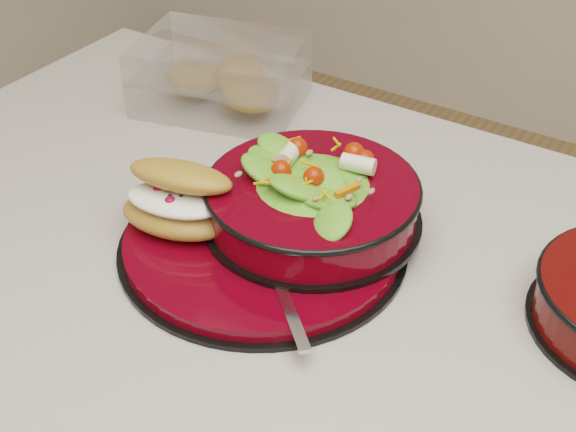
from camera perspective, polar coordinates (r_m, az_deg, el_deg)
The scene contains 5 objects.
dinner_plate at distance 0.87m, azimuth -1.80°, elevation -1.85°, with size 0.32×0.32×0.02m.
salad_bowl at distance 0.87m, azimuth 1.75°, elevation 1.60°, with size 0.24×0.24×0.10m.
croissant at distance 0.87m, azimuth -7.93°, elevation 1.15°, with size 0.13×0.10×0.07m.
fork at distance 0.80m, azimuth -0.47°, elevation -5.24°, with size 0.13×0.12×0.00m.
pastry_box at distance 1.15m, azimuth -4.74°, elevation 9.92°, with size 0.25×0.21×0.09m.
Camera 1 is at (0.32, -0.57, 1.45)m, focal length 50.00 mm.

